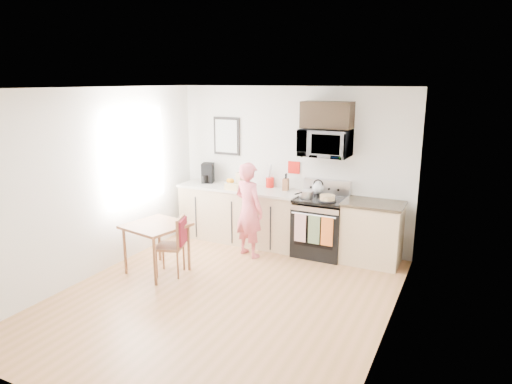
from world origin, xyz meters
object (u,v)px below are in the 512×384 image
at_px(microwave, 325,143).
at_px(chair, 178,238).
at_px(cake, 327,198).
at_px(range, 320,228).
at_px(dining_table, 156,230).
at_px(person, 249,210).

bearing_deg(microwave, chair, -132.06).
bearing_deg(microwave, cake, -60.08).
relative_size(range, chair, 1.36).
bearing_deg(chair, microwave, 28.87).
xyz_separation_m(chair, cake, (1.69, 1.48, 0.42)).
bearing_deg(range, dining_table, -138.21).
distance_m(microwave, person, 1.55).
height_order(microwave, dining_table, microwave).
bearing_deg(microwave, dining_table, -136.48).
xyz_separation_m(dining_table, cake, (2.01, 1.54, 0.33)).
distance_m(range, chair, 2.24).
bearing_deg(range, cake, -44.78).
height_order(dining_table, chair, chair).
bearing_deg(person, cake, -141.27).
distance_m(chair, cake, 2.29).
xyz_separation_m(range, microwave, (-0.00, 0.10, 1.32)).
distance_m(microwave, chair, 2.61).
distance_m(dining_table, chair, 0.34).
xyz_separation_m(person, dining_table, (-0.89, -1.15, -0.11)).
xyz_separation_m(microwave, chair, (-1.55, -1.72, -1.21)).
bearing_deg(chair, dining_table, 171.40).
relative_size(person, dining_table, 1.90).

